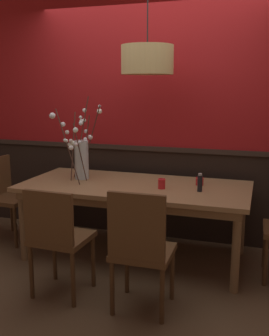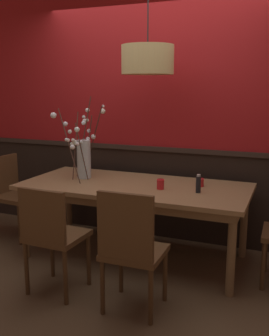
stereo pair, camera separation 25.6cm
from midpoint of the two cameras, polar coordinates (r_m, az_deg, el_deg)
name	(u,v)px [view 1 (the left image)]	position (r m, az deg, el deg)	size (l,w,h in m)	color
ground_plane	(134,256)	(4.02, -1.87, -12.68)	(24.00, 24.00, 0.00)	brown
back_wall	(154,111)	(4.31, 1.07, 8.26)	(5.79, 0.14, 2.82)	black
dining_table	(134,192)	(3.80, -1.94, -3.50)	(2.17, 0.99, 0.74)	#997047
chair_near_side_right	(140,246)	(2.90, -1.71, -11.24)	(0.44, 0.41, 0.95)	brown
chair_far_side_left	(133,184)	(4.75, -1.73, -2.37)	(0.44, 0.44, 0.88)	brown
chair_near_side_left	(57,235)	(3.21, -13.40, -9.43)	(0.45, 0.42, 0.90)	brown
chair_head_west_end	(6,193)	(4.58, -19.58, -3.46)	(0.47, 0.48, 0.90)	brown
chair_far_side_right	(188,187)	(4.61, 6.20, -2.73)	(0.46, 0.47, 0.90)	brown
vase_with_blossoms	(81,156)	(4.03, -9.57, 1.75)	(0.40, 0.70, 0.83)	silver
candle_holder_nearer_center	(162,184)	(3.61, 1.92, -2.30)	(0.07, 0.07, 0.09)	red
candle_holder_nearer_edge	(200,181)	(3.76, 7.48, -1.92)	(0.08, 0.08, 0.08)	red
condiment_bottle	(200,183)	(3.53, 7.39, -2.16)	(0.04, 0.04, 0.16)	black
pendant_lamp	(147,60)	(3.72, -0.18, 15.37)	(0.48, 0.48, 1.05)	tan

